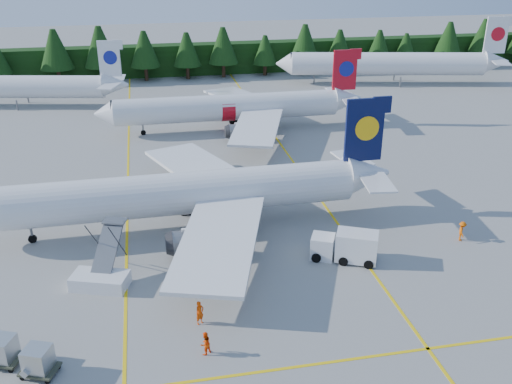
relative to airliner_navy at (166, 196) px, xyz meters
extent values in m
plane|color=gray|center=(10.15, -14.79, -3.50)|extent=(320.00, 320.00, 0.00)
cube|color=yellow|center=(-3.85, 5.21, -3.49)|extent=(0.25, 120.00, 0.01)
cube|color=yellow|center=(16.15, 5.21, -3.49)|extent=(0.25, 120.00, 0.01)
cube|color=yellow|center=(10.15, -20.79, -3.49)|extent=(80.00, 0.25, 0.01)
cube|color=black|center=(10.15, 67.21, -0.50)|extent=(220.00, 4.00, 6.00)
cylinder|color=silver|center=(0.65, 0.01, 0.08)|extent=(33.87, 4.46, 3.98)
cube|color=#070E38|center=(19.05, 0.27, 5.05)|extent=(3.78, 0.40, 6.17)
cube|color=silver|center=(3.52, 8.50, -0.51)|extent=(10.46, 16.04, 1.13)
cylinder|color=slate|center=(1.57, 5.79, -1.91)|extent=(3.41, 2.14, 2.09)
cube|color=silver|center=(3.76, -8.40, -0.51)|extent=(10.11, 16.01, 1.13)
cylinder|color=slate|center=(1.73, -5.74, -1.91)|extent=(3.41, 2.14, 2.09)
cylinder|color=slate|center=(-12.19, -0.17, -2.65)|extent=(0.24, 0.24, 1.69)
cylinder|color=silver|center=(10.15, 29.21, -0.17)|extent=(31.48, 3.95, 3.70)
cone|color=silver|center=(-6.88, 29.34, -0.17)|extent=(2.62, 3.72, 3.70)
cube|color=red|center=(27.26, 29.07, 4.46)|extent=(3.52, 0.35, 5.74)
cube|color=silver|center=(12.98, 37.05, -0.72)|extent=(9.48, 14.90, 1.05)
cylinder|color=slate|center=(11.11, 34.56, -2.02)|extent=(3.16, 1.97, 1.94)
cube|color=silver|center=(12.86, 21.32, -0.72)|extent=(9.66, 14.92, 1.05)
cylinder|color=slate|center=(11.03, 23.83, -2.02)|extent=(3.16, 1.97, 1.94)
cylinder|color=slate|center=(-1.81, 29.30, -2.71)|extent=(0.22, 0.22, 1.57)
cylinder|color=silver|center=(-22.68, 48.59, -0.23)|extent=(30.93, 9.68, 3.63)
cube|color=silver|center=(-6.25, 45.25, 4.30)|extent=(3.44, 1.00, 5.62)
cylinder|color=silver|center=(43.78, 51.54, 0.28)|extent=(35.84, 11.35, 4.20)
cone|color=silver|center=(24.85, 55.46, 0.28)|extent=(3.73, 4.71, 4.20)
cube|color=silver|center=(62.82, 47.61, 5.54)|extent=(3.98, 1.17, 6.51)
cylinder|color=slate|center=(30.49, 54.29, -2.66)|extent=(0.25, 0.25, 1.68)
cube|color=silver|center=(-5.80, -8.86, -2.93)|extent=(4.87, 3.58, 1.14)
cube|color=slate|center=(-5.12, -6.89, -1.11)|extent=(2.92, 4.46, 3.08)
cube|color=slate|center=(-4.45, -4.93, 0.29)|extent=(2.17, 1.79, 0.12)
cube|color=silver|center=(12.79, -7.76, -2.49)|extent=(2.54, 2.54, 2.01)
cube|color=black|center=(12.79, -7.76, -2.02)|extent=(2.24, 2.34, 0.86)
cube|color=silver|center=(15.39, -8.97, -2.06)|extent=(4.01, 3.36, 2.49)
cube|color=#353829|center=(-11.45, -16.77, -3.10)|extent=(2.67, 2.39, 0.14)
cube|color=#AFB2B4|center=(-11.45, -16.77, -2.25)|extent=(1.99, 1.96, 1.54)
cube|color=#353829|center=(-9.04, -18.27, -3.10)|extent=(2.67, 2.39, 0.14)
cube|color=#AFB2B4|center=(-9.04, -18.27, -2.25)|extent=(1.99, 1.96, 1.54)
imported|color=#ED4404|center=(1.42, -15.03, -2.59)|extent=(0.80, 0.73, 1.83)
imported|color=#FC4405|center=(1.42, -18.35, -2.66)|extent=(1.04, 1.00, 1.69)
imported|color=#D95304|center=(26.08, -7.40, -2.56)|extent=(0.77, 0.91, 1.87)
camera|label=1|loc=(-1.17, -48.62, 21.74)|focal=40.00mm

